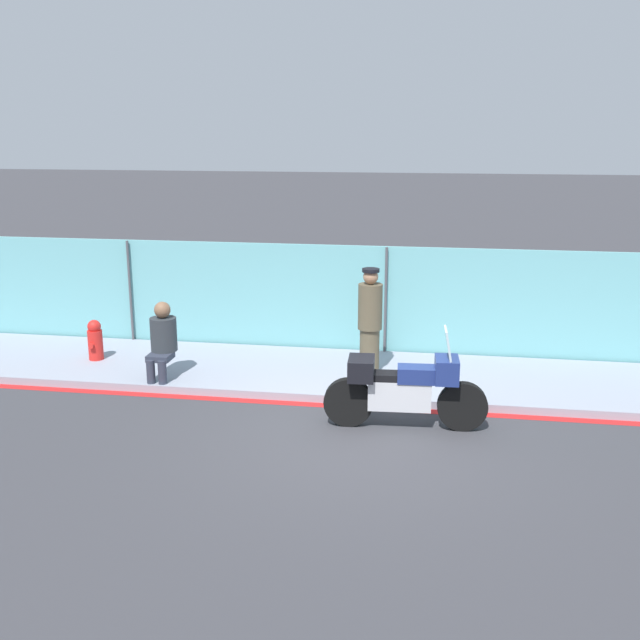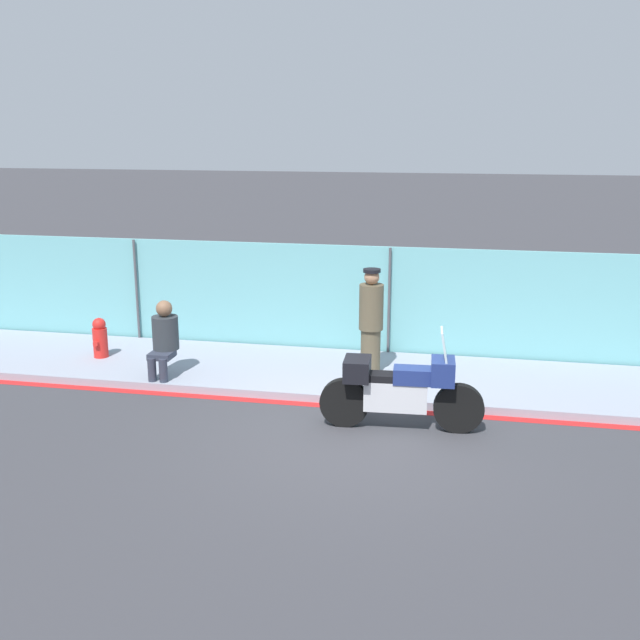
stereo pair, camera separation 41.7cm
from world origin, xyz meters
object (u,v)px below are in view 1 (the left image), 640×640
object	(u,v)px
motorcycle	(404,388)
officer_standing	(370,320)
person_seated_on_curb	(162,337)
fire_hydrant	(95,340)

from	to	relation	value
motorcycle	officer_standing	bearing A→B (deg)	105.42
officer_standing	person_seated_on_curb	xyz separation A→B (m)	(-3.31, -0.80, -0.22)
officer_standing	fire_hydrant	xyz separation A→B (m)	(-4.85, -0.08, -0.55)
motorcycle	fire_hydrant	bearing A→B (deg)	157.44
person_seated_on_curb	fire_hydrant	distance (m)	1.73
officer_standing	fire_hydrant	world-z (taller)	officer_standing
motorcycle	fire_hydrant	xyz separation A→B (m)	(-5.53, 1.93, -0.11)
motorcycle	person_seated_on_curb	bearing A→B (deg)	159.81
motorcycle	fire_hydrant	world-z (taller)	motorcycle
fire_hydrant	person_seated_on_curb	bearing A→B (deg)	-25.07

